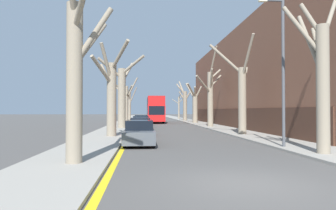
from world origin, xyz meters
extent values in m
plane|color=#4C4947|center=(0.00, 0.00, 0.00)|extent=(300.00, 300.00, 0.00)
cube|color=gray|center=(-5.68, 50.00, 0.06)|extent=(3.26, 120.00, 0.12)
cube|color=gray|center=(5.68, 50.00, 0.06)|extent=(3.26, 120.00, 0.12)
cube|color=brown|center=(12.31, 27.75, 5.54)|extent=(10.00, 42.20, 11.09)
cube|color=#492D21|center=(7.29, 27.75, 1.11)|extent=(0.12, 41.35, 2.22)
cube|color=yellow|center=(-3.88, 50.00, 0.00)|extent=(0.24, 120.00, 0.01)
cylinder|color=gray|center=(-5.29, 3.09, 2.96)|extent=(0.58, 0.58, 5.92)
cylinder|color=gray|center=(-4.64, 3.16, 4.76)|extent=(1.49, 0.35, 2.20)
cylinder|color=gray|center=(-4.88, 4.07, 4.69)|extent=(1.06, 2.15, 2.18)
cylinder|color=gray|center=(-5.14, 14.49, 2.77)|extent=(0.71, 0.71, 5.54)
cylinder|color=gray|center=(-5.69, 13.41, 4.83)|extent=(1.40, 2.40, 1.89)
cylinder|color=gray|center=(-5.56, 14.75, 4.59)|extent=(1.17, 0.86, 1.91)
cylinder|color=gray|center=(-5.44, 13.84, 5.43)|extent=(0.92, 1.60, 2.78)
cylinder|color=gray|center=(-4.48, 13.41, 5.91)|extent=(1.60, 2.40, 1.95)
cylinder|color=gray|center=(-5.13, 24.87, 3.29)|extent=(0.86, 0.86, 6.58)
cylinder|color=gray|center=(-3.92, 24.13, 6.89)|extent=(2.70, 1.82, 2.00)
cylinder|color=gray|center=(-6.31, 24.23, 6.51)|extent=(2.66, 1.63, 2.20)
cylinder|color=gray|center=(-4.61, 26.21, 6.29)|extent=(1.38, 2.97, 2.71)
cylinder|color=gray|center=(-5.28, 36.35, 2.81)|extent=(0.57, 0.57, 5.61)
cylinder|color=gray|center=(-4.46, 36.15, 5.20)|extent=(1.87, 0.62, 3.37)
cylinder|color=gray|center=(-4.84, 35.47, 4.81)|extent=(1.11, 1.95, 1.64)
cylinder|color=gray|center=(-6.21, 37.01, 4.78)|extent=(2.08, 1.57, 2.32)
cylinder|color=gray|center=(-6.43, 35.57, 5.44)|extent=(2.52, 1.79, 2.44)
cylinder|color=gray|center=(-5.32, 47.94, 2.74)|extent=(0.53, 0.53, 5.48)
cylinder|color=gray|center=(-5.48, 47.17, 4.89)|extent=(0.53, 1.73, 2.27)
cylinder|color=gray|center=(-4.65, 47.58, 4.69)|extent=(1.57, 0.97, 3.18)
cylinder|color=gray|center=(-6.26, 47.72, 6.42)|extent=(2.08, 0.65, 3.07)
cylinder|color=gray|center=(5.12, 4.60, 2.91)|extent=(0.56, 0.56, 5.81)
cylinder|color=gray|center=(5.87, 5.22, 6.28)|extent=(1.74, 1.48, 2.52)
cylinder|color=gray|center=(5.07, 5.49, 5.14)|extent=(0.31, 1.95, 3.25)
cylinder|color=gray|center=(4.75, 4.82, 6.06)|extent=(0.99, 0.69, 1.69)
cylinder|color=gray|center=(4.48, 5.10, 5.65)|extent=(1.54, 1.24, 2.59)
cylinder|color=gray|center=(5.28, 5.23, 4.96)|extent=(0.54, 1.46, 2.12)
cylinder|color=gray|center=(5.15, 15.46, 2.73)|extent=(0.64, 0.64, 5.46)
cylinder|color=gray|center=(5.58, 16.15, 4.65)|extent=(1.15, 1.65, 2.15)
cylinder|color=gray|center=(5.27, 14.51, 6.18)|extent=(0.49, 2.12, 3.24)
cylinder|color=gray|center=(3.91, 15.76, 6.18)|extent=(2.69, 0.86, 2.57)
cylinder|color=gray|center=(5.16, 26.96, 3.29)|extent=(0.68, 0.68, 6.57)
cylinder|color=gray|center=(5.33, 26.05, 7.73)|extent=(0.60, 2.05, 3.27)
cylinder|color=gray|center=(5.07, 26.07, 5.54)|extent=(0.44, 1.99, 2.47)
cylinder|color=gray|center=(5.82, 27.16, 6.32)|extent=(1.53, 0.67, 1.35)
cylinder|color=gray|center=(4.16, 25.99, 5.01)|extent=(2.26, 2.20, 1.98)
cylinder|color=gray|center=(6.04, 27.93, 5.58)|extent=(2.03, 2.20, 1.81)
cylinder|color=gray|center=(5.22, 37.76, 2.26)|extent=(0.80, 0.80, 4.52)
cylinder|color=gray|center=(5.10, 37.11, 4.68)|extent=(0.56, 1.56, 1.92)
cylinder|color=gray|center=(4.51, 36.84, 5.03)|extent=(1.75, 2.16, 2.16)
cylinder|color=gray|center=(4.71, 38.95, 4.98)|extent=(1.34, 2.67, 2.92)
cylinder|color=gray|center=(5.65, 37.39, 4.69)|extent=(1.24, 1.11, 2.14)
cylinder|color=gray|center=(5.09, 47.90, 2.81)|extent=(0.75, 0.75, 5.61)
cylinder|color=gray|center=(5.56, 47.71, 4.66)|extent=(1.27, 0.70, 1.95)
cylinder|color=gray|center=(4.54, 47.97, 4.69)|extent=(1.35, 0.42, 1.92)
cylinder|color=gray|center=(4.61, 47.91, 5.52)|extent=(1.18, 0.28, 1.88)
cylinder|color=gray|center=(4.67, 49.04, 6.19)|extent=(1.14, 2.56, 3.05)
cylinder|color=gray|center=(4.40, 48.73, 6.00)|extent=(1.69, 1.97, 2.40)
cylinder|color=gray|center=(5.32, 59.59, 2.57)|extent=(0.41, 0.41, 5.14)
cylinder|color=gray|center=(6.21, 59.70, 4.62)|extent=(1.90, 0.36, 1.87)
cylinder|color=gray|center=(6.05, 59.96, 5.25)|extent=(1.60, 0.90, 1.42)
cylinder|color=gray|center=(4.59, 59.93, 4.05)|extent=(1.59, 0.83, 1.14)
cylinder|color=gray|center=(5.58, 58.45, 5.76)|extent=(0.67, 2.41, 2.06)
cube|color=red|center=(-0.81, 41.74, 1.55)|extent=(2.58, 11.94, 2.40)
cube|color=red|center=(-0.81, 41.74, 3.40)|extent=(2.53, 11.70, 1.31)
cube|color=#B11515|center=(-0.81, 41.74, 4.12)|extent=(2.53, 11.70, 0.12)
cube|color=black|center=(-0.81, 41.74, 2.01)|extent=(2.61, 10.50, 1.25)
cube|color=black|center=(-0.81, 41.74, 3.47)|extent=(2.61, 10.50, 0.99)
cube|color=black|center=(-0.81, 35.79, 2.01)|extent=(2.33, 0.06, 1.31)
cylinder|color=black|center=(-1.93, 38.16, 0.50)|extent=(0.30, 0.99, 0.99)
cylinder|color=black|center=(0.31, 38.16, 0.50)|extent=(0.30, 0.99, 0.99)
cylinder|color=black|center=(-1.93, 45.08, 0.50)|extent=(0.30, 0.99, 0.99)
cylinder|color=black|center=(0.31, 45.08, 0.50)|extent=(0.30, 0.99, 0.99)
cube|color=#4C5156|center=(-3.02, 9.57, 0.53)|extent=(1.76, 4.25, 0.70)
cube|color=black|center=(-3.02, 9.82, 1.15)|extent=(1.55, 2.21, 0.55)
cylinder|color=black|center=(-3.79, 8.29, 0.34)|extent=(0.20, 0.67, 0.67)
cylinder|color=black|center=(-2.25, 8.29, 0.34)|extent=(0.20, 0.67, 0.67)
cylinder|color=black|center=(-3.79, 10.85, 0.34)|extent=(0.20, 0.67, 0.67)
cylinder|color=black|center=(-2.25, 10.85, 0.34)|extent=(0.20, 0.67, 0.67)
cube|color=maroon|center=(-3.02, 15.91, 0.52)|extent=(1.74, 4.11, 0.68)
cube|color=black|center=(-3.02, 16.16, 1.14)|extent=(1.53, 2.14, 0.54)
cylinder|color=black|center=(-3.79, 14.68, 0.32)|extent=(0.20, 0.64, 0.64)
cylinder|color=black|center=(-2.26, 14.68, 0.32)|extent=(0.20, 0.64, 0.64)
cylinder|color=black|center=(-3.79, 17.15, 0.32)|extent=(0.20, 0.64, 0.64)
cylinder|color=black|center=(-2.26, 17.15, 0.32)|extent=(0.20, 0.64, 0.64)
cube|color=silver|center=(-3.02, 22.45, 0.51)|extent=(1.76, 3.96, 0.65)
cube|color=black|center=(-3.02, 22.68, 1.13)|extent=(1.55, 2.06, 0.59)
cylinder|color=black|center=(-3.80, 21.26, 0.34)|extent=(0.20, 0.68, 0.68)
cylinder|color=black|center=(-2.25, 21.26, 0.34)|extent=(0.20, 0.68, 0.68)
cylinder|color=black|center=(-3.80, 23.63, 0.34)|extent=(0.20, 0.68, 0.68)
cylinder|color=black|center=(-2.25, 23.63, 0.34)|extent=(0.20, 0.68, 0.68)
cube|color=#4C5156|center=(-3.02, 28.05, 0.51)|extent=(1.70, 4.54, 0.66)
cube|color=black|center=(-3.02, 28.32, 1.14)|extent=(1.50, 2.36, 0.61)
cylinder|color=black|center=(-3.76, 26.69, 0.33)|extent=(0.20, 0.66, 0.66)
cylinder|color=black|center=(-2.28, 26.69, 0.33)|extent=(0.20, 0.66, 0.66)
cylinder|color=black|center=(-3.76, 29.41, 0.33)|extent=(0.20, 0.66, 0.66)
cylinder|color=black|center=(-2.28, 29.41, 0.33)|extent=(0.20, 0.66, 0.66)
cylinder|color=#4C4F54|center=(4.54, 7.14, 3.98)|extent=(0.16, 0.16, 7.96)
cylinder|color=#4C4F54|center=(3.99, 7.14, 7.81)|extent=(1.10, 0.11, 0.11)
cube|color=beige|center=(3.44, 7.14, 7.81)|extent=(0.44, 0.20, 0.16)
camera|label=1|loc=(-2.81, -7.98, 2.01)|focal=32.00mm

